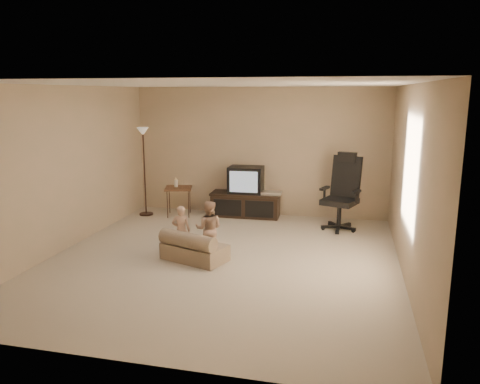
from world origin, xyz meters
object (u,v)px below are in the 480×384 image
(toddler_right, at_px, (209,229))
(office_chair, at_px, (341,202))
(floor_lamp, at_px, (144,152))
(child_sofa, at_px, (193,249))
(side_table, at_px, (178,188))
(toddler_left, at_px, (181,231))
(tv_stand, at_px, (246,196))

(toddler_right, bearing_deg, office_chair, -142.51)
(floor_lamp, height_order, child_sofa, floor_lamp)
(side_table, bearing_deg, toddler_right, -59.02)
(office_chair, distance_m, floor_lamp, 3.88)
(floor_lamp, height_order, toddler_left, floor_lamp)
(office_chair, xyz_separation_m, child_sofa, (-2.04, -2.15, -0.31))
(office_chair, bearing_deg, floor_lamp, -161.09)
(tv_stand, distance_m, toddler_left, 2.47)
(tv_stand, distance_m, toddler_right, 2.37)
(office_chair, distance_m, toddler_left, 3.01)
(tv_stand, relative_size, office_chair, 1.02)
(side_table, height_order, child_sofa, side_table)
(tv_stand, xyz_separation_m, office_chair, (1.84, -0.47, 0.08))
(floor_lamp, bearing_deg, child_sofa, -52.18)
(toddler_left, bearing_deg, office_chair, -151.90)
(tv_stand, distance_m, side_table, 1.34)
(office_chair, height_order, toddler_left, office_chair)
(tv_stand, xyz_separation_m, side_table, (-1.31, -0.25, 0.14))
(tv_stand, xyz_separation_m, toddler_right, (-0.04, -2.37, 0.01))
(tv_stand, height_order, toddler_right, tv_stand)
(floor_lamp, bearing_deg, side_table, 8.90)
(toddler_right, bearing_deg, floor_lamp, -54.35)
(side_table, xyz_separation_m, child_sofa, (1.11, -2.37, -0.37))
(toddler_left, height_order, toddler_right, toddler_right)
(tv_stand, bearing_deg, side_table, -170.76)
(floor_lamp, bearing_deg, toddler_right, -46.33)
(side_table, relative_size, toddler_left, 1.01)
(side_table, height_order, floor_lamp, floor_lamp)
(side_table, height_order, toddler_right, toddler_right)
(side_table, xyz_separation_m, toddler_right, (1.28, -2.12, -0.13))
(child_sofa, distance_m, toddler_right, 0.38)
(toddler_left, distance_m, toddler_right, 0.42)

